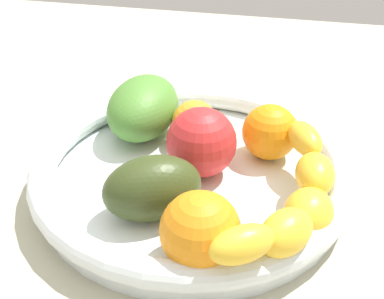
% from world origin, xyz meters
% --- Properties ---
extents(kitchen_counter, '(1.20, 1.20, 0.03)m').
position_xyz_m(kitchen_counter, '(0.00, 0.00, 0.01)').
color(kitchen_counter, '#B1AD95').
rests_on(kitchen_counter, ground).
extents(fruit_bowl, '(0.33, 0.33, 0.04)m').
position_xyz_m(fruit_bowl, '(0.00, 0.00, 0.05)').
color(fruit_bowl, white).
rests_on(fruit_bowl, kitchen_counter).
extents(banana_draped_left, '(0.11, 0.22, 0.06)m').
position_xyz_m(banana_draped_left, '(0.11, -0.06, 0.08)').
color(banana_draped_left, yellow).
rests_on(banana_draped_left, fruit_bowl).
extents(orange_front, '(0.06, 0.06, 0.06)m').
position_xyz_m(orange_front, '(0.07, 0.05, 0.08)').
color(orange_front, orange).
rests_on(orange_front, fruit_bowl).
extents(orange_mid_left, '(0.07, 0.07, 0.07)m').
position_xyz_m(orange_mid_left, '(0.03, -0.12, 0.08)').
color(orange_mid_left, orange).
rests_on(orange_mid_left, fruit_bowl).
extents(orange_mid_right, '(0.05, 0.05, 0.05)m').
position_xyz_m(orange_mid_right, '(-0.01, 0.06, 0.07)').
color(orange_mid_right, orange).
rests_on(orange_mid_right, fruit_bowl).
extents(avocado_dark, '(0.11, 0.10, 0.06)m').
position_xyz_m(avocado_dark, '(-0.02, -0.07, 0.07)').
color(avocado_dark, '#36431D').
rests_on(avocado_dark, fruit_bowl).
extents(mango_green, '(0.08, 0.12, 0.07)m').
position_xyz_m(mango_green, '(-0.07, 0.07, 0.08)').
color(mango_green, '#4E8932').
rests_on(mango_green, fruit_bowl).
extents(tomato_red, '(0.07, 0.07, 0.07)m').
position_xyz_m(tomato_red, '(0.01, 0.01, 0.08)').
color(tomato_red, red).
rests_on(tomato_red, fruit_bowl).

